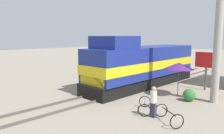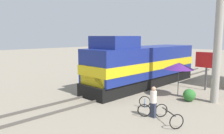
{
  "view_description": "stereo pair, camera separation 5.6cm",
  "coord_description": "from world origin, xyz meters",
  "px_view_note": "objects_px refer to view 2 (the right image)",
  "views": [
    {
      "loc": [
        11.13,
        -12.17,
        4.29
      ],
      "look_at": [
        1.2,
        -2.04,
        2.27
      ],
      "focal_mm": 35.0,
      "sensor_mm": 36.0,
      "label": 1
    },
    {
      "loc": [
        11.17,
        -12.13,
        4.29
      ],
      "look_at": [
        1.2,
        -2.04,
        2.27
      ],
      "focal_mm": 35.0,
      "sensor_mm": 36.0,
      "label": 2
    }
  ],
  "objects_px": {
    "person_bystander": "(153,101)",
    "bicycle": "(168,115)",
    "bicycle_spare": "(145,106)",
    "locomotive": "(142,65)",
    "utility_pole": "(219,30)",
    "vendor_umbrella": "(179,66)",
    "billboard_sign": "(207,62)"
  },
  "relations": [
    {
      "from": "utility_pole",
      "to": "billboard_sign",
      "type": "relative_size",
      "value": 3.05
    },
    {
      "from": "bicycle_spare",
      "to": "bicycle",
      "type": "bearing_deg",
      "value": -49.95
    },
    {
      "from": "locomotive",
      "to": "billboard_sign",
      "type": "relative_size",
      "value": 4.09
    },
    {
      "from": "locomotive",
      "to": "person_bystander",
      "type": "bearing_deg",
      "value": -48.2
    },
    {
      "from": "person_bystander",
      "to": "bicycle",
      "type": "height_order",
      "value": "person_bystander"
    },
    {
      "from": "locomotive",
      "to": "utility_pole",
      "type": "xyz_separation_m",
      "value": [
        6.24,
        -0.49,
        2.83
      ]
    },
    {
      "from": "vendor_umbrella",
      "to": "bicycle_spare",
      "type": "height_order",
      "value": "vendor_umbrella"
    },
    {
      "from": "utility_pole",
      "to": "person_bystander",
      "type": "height_order",
      "value": "utility_pole"
    },
    {
      "from": "utility_pole",
      "to": "bicycle_spare",
      "type": "relative_size",
      "value": 5.26
    },
    {
      "from": "vendor_umbrella",
      "to": "billboard_sign",
      "type": "xyz_separation_m",
      "value": [
        0.64,
        3.29,
        0.02
      ]
    },
    {
      "from": "locomotive",
      "to": "billboard_sign",
      "type": "distance_m",
      "value": 5.14
    },
    {
      "from": "bicycle",
      "to": "bicycle_spare",
      "type": "height_order",
      "value": "bicycle"
    },
    {
      "from": "person_bystander",
      "to": "bicycle_spare",
      "type": "distance_m",
      "value": 1.08
    },
    {
      "from": "vendor_umbrella",
      "to": "locomotive",
      "type": "bearing_deg",
      "value": 168.01
    },
    {
      "from": "utility_pole",
      "to": "person_bystander",
      "type": "bearing_deg",
      "value": -105.02
    },
    {
      "from": "utility_pole",
      "to": "vendor_umbrella",
      "type": "distance_m",
      "value": 3.44
    },
    {
      "from": "utility_pole",
      "to": "bicycle_spare",
      "type": "distance_m",
      "value": 6.67
    },
    {
      "from": "billboard_sign",
      "to": "bicycle_spare",
      "type": "distance_m",
      "value": 7.8
    },
    {
      "from": "locomotive",
      "to": "billboard_sign",
      "type": "height_order",
      "value": "locomotive"
    },
    {
      "from": "utility_pole",
      "to": "billboard_sign",
      "type": "height_order",
      "value": "utility_pole"
    },
    {
      "from": "vendor_umbrella",
      "to": "utility_pole",
      "type": "bearing_deg",
      "value": 7.91
    },
    {
      "from": "person_bystander",
      "to": "bicycle",
      "type": "relative_size",
      "value": 0.95
    },
    {
      "from": "person_bystander",
      "to": "bicycle_spare",
      "type": "xyz_separation_m",
      "value": [
        -0.84,
        0.39,
        -0.55
      ]
    },
    {
      "from": "billboard_sign",
      "to": "bicycle_spare",
      "type": "bearing_deg",
      "value": -93.27
    },
    {
      "from": "vendor_umbrella",
      "to": "bicycle",
      "type": "relative_size",
      "value": 1.38
    },
    {
      "from": "person_bystander",
      "to": "bicycle",
      "type": "bearing_deg",
      "value": -5.19
    },
    {
      "from": "person_bystander",
      "to": "locomotive",
      "type": "bearing_deg",
      "value": 131.8
    },
    {
      "from": "vendor_umbrella",
      "to": "billboard_sign",
      "type": "bearing_deg",
      "value": 79.01
    },
    {
      "from": "locomotive",
      "to": "bicycle",
      "type": "bearing_deg",
      "value": -43.52
    },
    {
      "from": "vendor_umbrella",
      "to": "bicycle_spare",
      "type": "relative_size",
      "value": 1.39
    },
    {
      "from": "locomotive",
      "to": "bicycle_spare",
      "type": "distance_m",
      "value": 6.67
    },
    {
      "from": "bicycle",
      "to": "bicycle_spare",
      "type": "relative_size",
      "value": 1.0
    }
  ]
}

